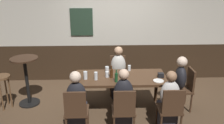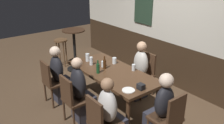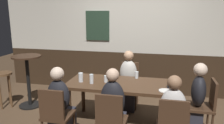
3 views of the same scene
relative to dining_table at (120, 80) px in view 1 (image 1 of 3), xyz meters
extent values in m
plane|color=#4C3826|center=(0.00, 0.00, -0.66)|extent=(12.00, 12.00, 0.00)
cube|color=#332316|center=(0.00, 1.65, -0.18)|extent=(6.40, 0.10, 0.95)
cube|color=beige|center=(0.00, 1.65, 1.12)|extent=(6.40, 0.10, 1.65)
cube|color=#233828|center=(-0.87, 1.58, 0.91)|extent=(0.56, 0.03, 0.68)
cube|color=#472D1C|center=(0.00, 0.00, 0.06)|extent=(1.82, 0.82, 0.05)
cylinder|color=#472D1C|center=(-0.81, -0.33, -0.31)|extent=(0.07, 0.07, 0.69)
cylinder|color=#472D1C|center=(0.81, -0.33, -0.31)|extent=(0.07, 0.07, 0.69)
cylinder|color=#472D1C|center=(-0.81, 0.33, -0.31)|extent=(0.07, 0.07, 0.69)
cylinder|color=#472D1C|center=(0.81, 0.33, -0.31)|extent=(0.07, 0.07, 0.69)
cube|color=#422B1C|center=(-0.80, -0.75, -0.23)|extent=(0.40, 0.40, 0.04)
cube|color=#422B1C|center=(-0.80, -0.93, 0.01)|extent=(0.36, 0.04, 0.43)
cylinder|color=#422B1C|center=(-0.97, -0.58, -0.45)|extent=(0.04, 0.04, 0.41)
cylinder|color=#422B1C|center=(-0.63, -0.58, -0.45)|extent=(0.04, 0.04, 0.41)
cube|color=#422B1C|center=(0.00, 0.75, -0.23)|extent=(0.40, 0.40, 0.04)
cube|color=#422B1C|center=(0.00, 0.93, 0.01)|extent=(0.36, 0.04, 0.43)
cylinder|color=#422B1C|center=(0.17, 0.58, -0.45)|extent=(0.04, 0.04, 0.41)
cylinder|color=#422B1C|center=(-0.17, 0.58, -0.45)|extent=(0.04, 0.04, 0.41)
cylinder|color=#422B1C|center=(0.17, 0.92, -0.45)|extent=(0.04, 0.04, 0.41)
cylinder|color=#422B1C|center=(-0.17, 0.92, -0.45)|extent=(0.04, 0.04, 0.41)
cube|color=#422B1C|center=(0.80, -0.75, -0.23)|extent=(0.40, 0.40, 0.04)
cube|color=#422B1C|center=(0.80, -0.93, 0.01)|extent=(0.36, 0.04, 0.43)
cylinder|color=#422B1C|center=(0.63, -0.58, -0.45)|extent=(0.04, 0.04, 0.41)
cylinder|color=#422B1C|center=(0.97, -0.58, -0.45)|extent=(0.04, 0.04, 0.41)
cube|color=#422B1C|center=(0.00, -0.75, -0.23)|extent=(0.40, 0.40, 0.04)
cube|color=#422B1C|center=(0.00, -0.93, 0.01)|extent=(0.36, 0.04, 0.43)
cylinder|color=#422B1C|center=(-0.17, -0.58, -0.45)|extent=(0.04, 0.04, 0.41)
cylinder|color=#422B1C|center=(0.17, -0.58, -0.45)|extent=(0.04, 0.04, 0.41)
cube|color=#422B1C|center=(1.25, 0.00, -0.23)|extent=(0.40, 0.40, 0.04)
cube|color=#422B1C|center=(1.43, 0.00, 0.01)|extent=(0.04, 0.36, 0.43)
cylinder|color=#422B1C|center=(1.08, -0.17, -0.45)|extent=(0.04, 0.04, 0.41)
cylinder|color=#422B1C|center=(1.08, 0.17, -0.45)|extent=(0.04, 0.04, 0.41)
cylinder|color=#422B1C|center=(1.42, -0.17, -0.45)|extent=(0.04, 0.04, 0.41)
cylinder|color=#422B1C|center=(1.42, 0.17, -0.45)|extent=(0.04, 0.04, 0.41)
cube|color=#2D2D38|center=(-0.80, -0.62, -0.43)|extent=(0.32, 0.34, 0.45)
ellipsoid|color=black|center=(-0.80, -0.71, 0.05)|extent=(0.34, 0.22, 0.51)
sphere|color=beige|center=(-0.80, -0.71, 0.39)|extent=(0.20, 0.20, 0.20)
cube|color=#2D2D38|center=(0.00, 0.62, -0.43)|extent=(0.32, 0.34, 0.45)
ellipsoid|color=beige|center=(0.00, 0.71, 0.06)|extent=(0.34, 0.22, 0.53)
sphere|color=tan|center=(0.00, 0.71, 0.41)|extent=(0.19, 0.19, 0.19)
cube|color=#2D2D38|center=(0.80, -0.62, -0.43)|extent=(0.32, 0.34, 0.45)
ellipsoid|color=silver|center=(0.80, -0.71, 0.04)|extent=(0.34, 0.22, 0.50)
sphere|color=#936B4C|center=(0.80, -0.71, 0.38)|extent=(0.18, 0.18, 0.18)
cube|color=#2D2D38|center=(0.00, -0.62, -0.43)|extent=(0.32, 0.34, 0.45)
ellipsoid|color=black|center=(0.00, -0.71, 0.07)|extent=(0.34, 0.22, 0.55)
sphere|color=#DBB293|center=(0.00, -0.71, 0.42)|extent=(0.18, 0.18, 0.18)
cube|color=#2D2D38|center=(1.12, 0.00, -0.43)|extent=(0.34, 0.32, 0.45)
ellipsoid|color=black|center=(1.21, 0.00, 0.04)|extent=(0.22, 0.34, 0.50)
sphere|color=beige|center=(1.21, 0.00, 0.38)|extent=(0.21, 0.21, 0.21)
cylinder|color=silver|center=(0.21, 0.32, 0.14)|extent=(0.06, 0.06, 0.12)
cylinder|color=#C6842D|center=(0.21, 0.32, 0.12)|extent=(0.06, 0.06, 0.08)
cylinder|color=silver|center=(-0.48, -0.14, 0.16)|extent=(0.07, 0.07, 0.16)
cylinder|color=#C6842D|center=(-0.48, -0.14, 0.14)|extent=(0.06, 0.06, 0.12)
cylinder|color=silver|center=(-0.69, -0.09, 0.16)|extent=(0.08, 0.08, 0.16)
cylinder|color=#331E14|center=(-0.69, -0.09, 0.14)|extent=(0.07, 0.07, 0.12)
cylinder|color=silver|center=(-0.27, -0.01, 0.14)|extent=(0.07, 0.07, 0.11)
cylinder|color=silver|center=(-0.27, -0.01, 0.13)|extent=(0.06, 0.06, 0.09)
cylinder|color=silver|center=(-0.26, 0.25, 0.14)|extent=(0.08, 0.08, 0.12)
cylinder|color=gold|center=(-0.26, 0.25, 0.11)|extent=(0.07, 0.07, 0.06)
cylinder|color=#194723|center=(-0.10, -0.25, 0.17)|extent=(0.06, 0.06, 0.17)
cylinder|color=#194723|center=(-0.10, -0.25, 0.29)|extent=(0.03, 0.03, 0.07)
cylinder|color=#42230F|center=(-0.18, -0.04, 0.17)|extent=(0.06, 0.06, 0.18)
cylinder|color=#42230F|center=(-0.18, -0.04, 0.29)|extent=(0.03, 0.03, 0.07)
cylinder|color=white|center=(0.71, -0.24, 0.09)|extent=(0.20, 0.20, 0.01)
cube|color=black|center=(0.79, -0.06, 0.13)|extent=(0.11, 0.09, 0.09)
cylinder|color=black|center=(-1.96, 0.32, -0.64)|extent=(0.44, 0.44, 0.03)
cylinder|color=black|center=(-1.96, 0.32, -0.13)|extent=(0.07, 0.07, 0.99)
cylinder|color=#382316|center=(-1.96, 0.32, 0.38)|extent=(0.56, 0.56, 0.03)
cylinder|color=brown|center=(-2.41, 0.17, 0.04)|extent=(0.34, 0.34, 0.04)
cylinder|color=brown|center=(-2.28, 0.17, -0.32)|extent=(0.03, 0.03, 0.68)
cylinder|color=brown|center=(-2.41, 0.30, -0.32)|extent=(0.03, 0.03, 0.68)
cylinder|color=brown|center=(-2.41, 0.04, -0.32)|extent=(0.03, 0.03, 0.68)
camera|label=1|loc=(-0.33, -4.30, 1.90)|focal=37.72mm
camera|label=2|loc=(3.06, -2.38, 1.86)|focal=38.04mm
camera|label=3|loc=(0.63, -3.54, 1.27)|focal=36.40mm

